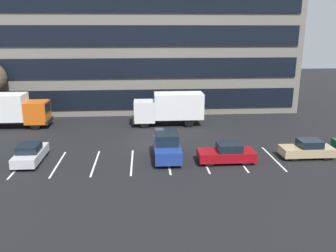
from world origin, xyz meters
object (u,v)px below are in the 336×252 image
sedan_tan (307,149)px  suv_navy (167,146)px  sedan_maroon (227,153)px  box_truck_white (170,107)px  sedan_silver (30,154)px  box_truck_orange (10,109)px

sedan_tan → suv_navy: suv_navy is taller
sedan_maroon → box_truck_white: bearing=107.4°
sedan_tan → sedan_silver: (-21.64, 0.50, 0.02)m
box_truck_orange → sedan_silver: (5.07, -10.36, -1.27)m
sedan_maroon → suv_navy: bearing=164.9°
box_truck_white → suv_navy: bearing=-95.7°
box_truck_white → sedan_maroon: box_truck_white is taller
box_truck_white → suv_navy: box_truck_white is taller
box_truck_white → suv_navy: size_ratio=1.58×
sedan_silver → sedan_tan: bearing=-1.3°
box_truck_orange → sedan_tan: size_ratio=1.86×
sedan_silver → suv_navy: (10.49, 0.12, 0.31)m
box_truck_white → box_truck_orange: (-16.56, 0.20, 0.05)m
suv_navy → sedan_silver: bearing=-179.3°
box_truck_orange → suv_navy: size_ratio=1.62×
sedan_tan → sedan_silver: size_ratio=0.98×
sedan_tan → sedan_maroon: bearing=-174.8°
sedan_maroon → sedan_silver: bearing=175.8°
sedan_maroon → suv_navy: suv_navy is taller
box_truck_white → sedan_maroon: (3.53, -11.27, -1.20)m
sedan_tan → sedan_maroon: (-6.62, -0.60, 0.04)m
sedan_tan → box_truck_orange: bearing=157.9°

